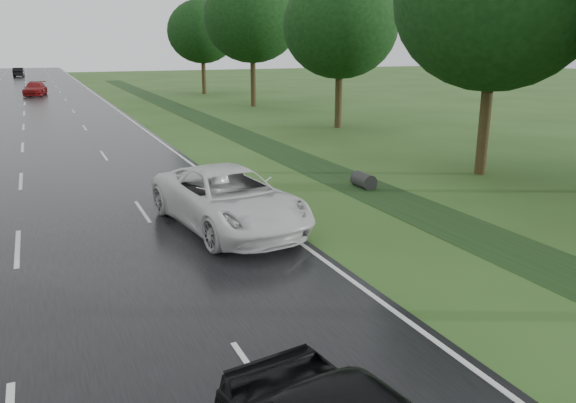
% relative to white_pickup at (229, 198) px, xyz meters
% --- Properties ---
extents(road, '(14.00, 180.00, 0.04)m').
position_rel_white_pickup_xyz_m(road, '(-5.50, 37.52, -0.85)').
color(road, black).
rests_on(road, ground).
extents(edge_stripe_east, '(0.12, 180.00, 0.01)m').
position_rel_white_pickup_xyz_m(edge_stripe_east, '(1.25, 37.52, -0.83)').
color(edge_stripe_east, silver).
rests_on(edge_stripe_east, road).
extents(center_line, '(0.12, 180.00, 0.01)m').
position_rel_white_pickup_xyz_m(center_line, '(-5.50, 37.52, -0.83)').
color(center_line, silver).
rests_on(center_line, road).
extents(drainage_ditch, '(2.20, 120.00, 0.56)m').
position_rel_white_pickup_xyz_m(drainage_ditch, '(6.00, 11.23, -0.83)').
color(drainage_ditch, black).
rests_on(drainage_ditch, ground).
extents(tree_east_c, '(7.00, 7.00, 9.29)m').
position_rel_white_pickup_xyz_m(tree_east_c, '(12.70, 16.52, 5.26)').
color(tree_east_c, '#322814').
rests_on(tree_east_c, ground).
extents(tree_east_d, '(8.00, 8.00, 10.76)m').
position_rel_white_pickup_xyz_m(tree_east_d, '(12.30, 30.52, 6.28)').
color(tree_east_d, '#322814').
rests_on(tree_east_d, ground).
extents(tree_east_f, '(7.20, 7.20, 9.62)m').
position_rel_white_pickup_xyz_m(tree_east_f, '(12.00, 44.52, 5.50)').
color(tree_east_f, '#322814').
rests_on(tree_east_f, ground).
extents(white_pickup, '(3.51, 6.29, 1.66)m').
position_rel_white_pickup_xyz_m(white_pickup, '(0.00, 0.00, 0.00)').
color(white_pickup, silver).
rests_on(white_pickup, road).
extents(far_car_red, '(2.62, 4.88, 1.34)m').
position_rel_white_pickup_xyz_m(far_car_red, '(-4.48, 49.34, -0.16)').
color(far_car_red, maroon).
rests_on(far_car_red, road).
extents(far_car_dark, '(1.74, 4.47, 1.45)m').
position_rel_white_pickup_xyz_m(far_car_dark, '(-6.50, 88.62, -0.11)').
color(far_car_dark, black).
rests_on(far_car_dark, road).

